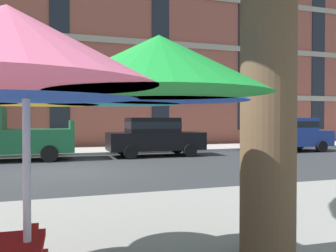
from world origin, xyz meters
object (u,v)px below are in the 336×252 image
pickup_green (2,136)px  sedan_blue (289,134)px  sedan_black (154,136)px  patio_umbrella (26,74)px

pickup_green → sedan_blue: size_ratio=1.16×
sedan_black → sedan_blue: bearing=0.0°
sedan_black → sedan_blue: 7.40m
sedan_blue → patio_umbrella: 17.53m
sedan_blue → patio_umbrella: (-12.04, -12.70, 1.12)m
pickup_green → patio_umbrella: bearing=-82.0°
pickup_green → sedan_black: size_ratio=1.16×
pickup_green → sedan_blue: bearing=-0.0°
pickup_green → patio_umbrella: (1.78, -12.70, 1.04)m
pickup_green → patio_umbrella: patio_umbrella is taller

